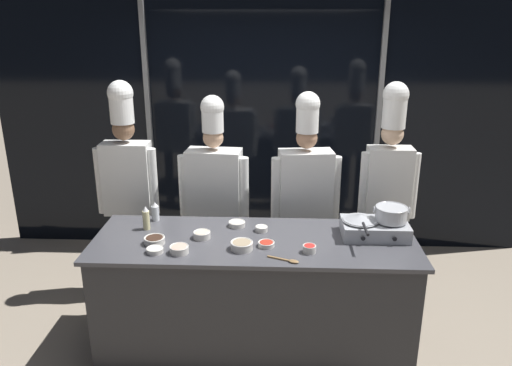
# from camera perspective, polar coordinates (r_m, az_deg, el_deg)

# --- Properties ---
(ground_plane) EXTENTS (24.00, 24.00, 0.00)m
(ground_plane) POSITION_cam_1_polar(r_m,az_deg,el_deg) (4.12, -0.16, -17.77)
(ground_plane) COLOR gray
(window_wall_back) EXTENTS (5.58, 0.09, 2.70)m
(window_wall_back) POSITION_cam_1_polar(r_m,az_deg,el_deg) (5.25, 0.76, 6.62)
(window_wall_back) COLOR black
(window_wall_back) RESTS_ON ground_plane
(demo_counter) EXTENTS (2.36, 0.82, 0.89)m
(demo_counter) POSITION_cam_1_polar(r_m,az_deg,el_deg) (3.87, -0.17, -12.43)
(demo_counter) COLOR #2D2D30
(demo_counter) RESTS_ON ground_plane
(portable_stove) EXTENTS (0.48, 0.33, 0.12)m
(portable_stove) POSITION_cam_1_polar(r_m,az_deg,el_deg) (3.79, 13.41, -5.10)
(portable_stove) COLOR #B2B5BA
(portable_stove) RESTS_ON demo_counter
(frying_pan) EXTENTS (0.27, 0.46, 0.04)m
(frying_pan) POSITION_cam_1_polar(r_m,az_deg,el_deg) (3.73, 11.85, -3.94)
(frying_pan) COLOR #ADAFB5
(frying_pan) RESTS_ON portable_stove
(stock_pot) EXTENTS (0.26, 0.23, 0.11)m
(stock_pot) POSITION_cam_1_polar(r_m,az_deg,el_deg) (3.77, 15.20, -3.38)
(stock_pot) COLOR #B7BABF
(stock_pot) RESTS_ON portable_stove
(squeeze_bottle_clear) EXTENTS (0.06, 0.06, 0.15)m
(squeeze_bottle_clear) POSITION_cam_1_polar(r_m,az_deg,el_deg) (4.04, -11.44, -3.24)
(squeeze_bottle_clear) COLOR white
(squeeze_bottle_clear) RESTS_ON demo_counter
(squeeze_bottle_oil) EXTENTS (0.05, 0.05, 0.19)m
(squeeze_bottle_oil) POSITION_cam_1_polar(r_m,az_deg,el_deg) (3.88, -12.46, -3.95)
(squeeze_bottle_oil) COLOR beige
(squeeze_bottle_oil) RESTS_ON demo_counter
(prep_bowl_onion) EXTENTS (0.13, 0.13, 0.04)m
(prep_bowl_onion) POSITION_cam_1_polar(r_m,az_deg,el_deg) (3.87, -2.20, -4.65)
(prep_bowl_onion) COLOR silver
(prep_bowl_onion) RESTS_ON demo_counter
(prep_bowl_shrimp) EXTENTS (0.13, 0.13, 0.05)m
(prep_bowl_shrimp) POSITION_cam_1_polar(r_m,az_deg,el_deg) (3.49, -8.78, -7.46)
(prep_bowl_shrimp) COLOR silver
(prep_bowl_shrimp) RESTS_ON demo_counter
(prep_bowl_soy_glaze) EXTENTS (0.15, 0.15, 0.05)m
(prep_bowl_soy_glaze) POSITION_cam_1_polar(r_m,az_deg,el_deg) (3.66, -11.52, -6.39)
(prep_bowl_soy_glaze) COLOR silver
(prep_bowl_soy_glaze) RESTS_ON demo_counter
(prep_bowl_chili_flakes) EXTENTS (0.12, 0.12, 0.03)m
(prep_bowl_chili_flakes) POSITION_cam_1_polar(r_m,az_deg,el_deg) (3.55, 1.19, -6.96)
(prep_bowl_chili_flakes) COLOR silver
(prep_bowl_chili_flakes) RESTS_ON demo_counter
(prep_bowl_bell_pepper) EXTENTS (0.09, 0.09, 0.05)m
(prep_bowl_bell_pepper) POSITION_cam_1_polar(r_m,az_deg,el_deg) (3.48, 6.12, -7.44)
(prep_bowl_bell_pepper) COLOR silver
(prep_bowl_bell_pepper) RESTS_ON demo_counter
(prep_bowl_mushrooms) EXTENTS (0.16, 0.16, 0.06)m
(prep_bowl_mushrooms) POSITION_cam_1_polar(r_m,az_deg,el_deg) (3.50, -1.64, -7.10)
(prep_bowl_mushrooms) COLOR silver
(prep_bowl_mushrooms) RESTS_ON demo_counter
(prep_bowl_rice) EXTENTS (0.09, 0.09, 0.04)m
(prep_bowl_rice) POSITION_cam_1_polar(r_m,az_deg,el_deg) (3.79, 0.63, -5.20)
(prep_bowl_rice) COLOR silver
(prep_bowl_rice) RESTS_ON demo_counter
(prep_bowl_bean_sprouts) EXTENTS (0.12, 0.12, 0.04)m
(prep_bowl_bean_sprouts) POSITION_cam_1_polar(r_m,az_deg,el_deg) (3.53, -11.49, -7.50)
(prep_bowl_bean_sprouts) COLOR silver
(prep_bowl_bean_sprouts) RESTS_ON demo_counter
(prep_bowl_chicken) EXTENTS (0.13, 0.13, 0.05)m
(prep_bowl_chicken) POSITION_cam_1_polar(r_m,az_deg,el_deg) (3.69, -6.20, -5.86)
(prep_bowl_chicken) COLOR silver
(prep_bowl_chicken) RESTS_ON demo_counter
(serving_spoon_slotted) EXTENTS (0.22, 0.11, 0.02)m
(serving_spoon_slotted) POSITION_cam_1_polar(r_m,az_deg,el_deg) (3.36, 3.79, -8.83)
(serving_spoon_slotted) COLOR olive
(serving_spoon_slotted) RESTS_ON demo_counter
(chef_head) EXTENTS (0.54, 0.22, 1.94)m
(chef_head) POSITION_cam_1_polar(r_m,az_deg,el_deg) (4.45, -14.50, 0.88)
(chef_head) COLOR #4C4C51
(chef_head) RESTS_ON ground_plane
(chef_sous) EXTENTS (0.62, 0.29, 1.81)m
(chef_sous) POSITION_cam_1_polar(r_m,az_deg,el_deg) (4.41, -4.78, -0.35)
(chef_sous) COLOR #4C4C51
(chef_sous) RESTS_ON ground_plane
(chef_line) EXTENTS (0.60, 0.29, 1.86)m
(chef_line) POSITION_cam_1_polar(r_m,az_deg,el_deg) (4.32, 5.65, -0.37)
(chef_line) COLOR #232326
(chef_line) RESTS_ON ground_plane
(chef_pastry) EXTENTS (0.49, 0.21, 1.94)m
(chef_pastry) POSITION_cam_1_polar(r_m,az_deg,el_deg) (4.38, 14.92, 0.75)
(chef_pastry) COLOR #232326
(chef_pastry) RESTS_ON ground_plane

